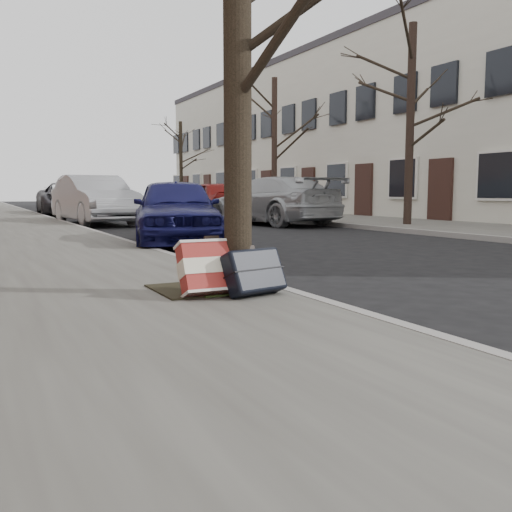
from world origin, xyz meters
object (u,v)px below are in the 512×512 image
suitcase_navy (254,271)px  car_near_mid (95,200)px  car_near_front (176,211)px  suitcase_red (216,268)px

suitcase_navy → car_near_mid: size_ratio=0.12×
car_near_front → car_near_mid: bearing=104.7°
car_near_front → suitcase_navy: bearing=-87.7°
suitcase_navy → car_near_mid: car_near_mid is taller
suitcase_navy → car_near_mid: 14.03m
car_near_mid → car_near_front: bearing=-95.6°
car_near_front → car_near_mid: car_near_mid is taller
suitcase_red → car_near_mid: car_near_mid is taller
suitcase_red → car_near_front: bearing=74.3°
suitcase_red → car_near_front: 6.17m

